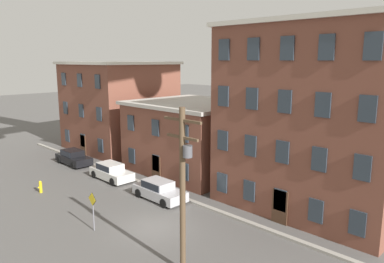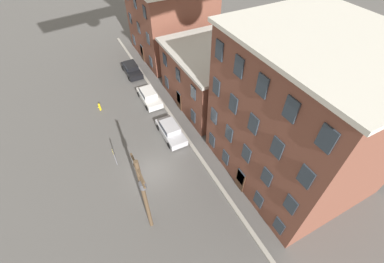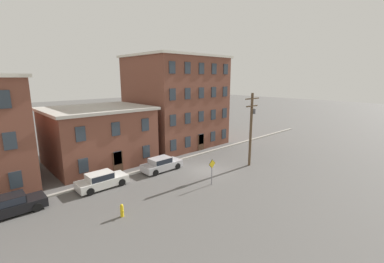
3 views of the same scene
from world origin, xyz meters
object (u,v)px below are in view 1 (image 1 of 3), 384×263
object	(u,v)px
caution_sign	(93,205)
utility_pole	(183,182)
car_silver	(159,189)
car_black	(73,157)
fire_hydrant	(41,187)
car_white	(111,171)

from	to	relation	value
caution_sign	utility_pole	xyz separation A→B (m)	(7.10, 0.78, 2.97)
car_silver	caution_sign	distance (m)	6.36
car_black	caution_sign	bearing A→B (deg)	-23.32
car_black	caution_sign	distance (m)	15.91
car_black	fire_hydrant	distance (m)	8.17
car_white	caution_sign	xyz separation A→B (m)	(7.78, -6.26, 0.86)
utility_pole	fire_hydrant	size ratio (longest dim) A/B	8.45
caution_sign	fire_hydrant	size ratio (longest dim) A/B	2.54
car_black	utility_pole	distance (m)	22.70
car_silver	utility_pole	size ratio (longest dim) A/B	0.54
car_silver	fire_hydrant	size ratio (longest dim) A/B	4.58
utility_pole	car_black	bearing A→B (deg)	165.74
car_white	car_silver	xyz separation A→B (m)	(6.55, -0.08, 0.00)
caution_sign	fire_hydrant	distance (m)	8.91
car_silver	utility_pole	distance (m)	10.64
car_white	utility_pole	bearing A→B (deg)	-20.24
caution_sign	utility_pole	distance (m)	7.73
fire_hydrant	car_white	bearing A→B (deg)	79.71
car_black	caution_sign	world-z (taller)	caution_sign
car_black	car_silver	distance (m)	13.36
utility_pole	fire_hydrant	xyz separation A→B (m)	(-15.93, -0.27, -4.09)
car_silver	utility_pole	world-z (taller)	utility_pole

